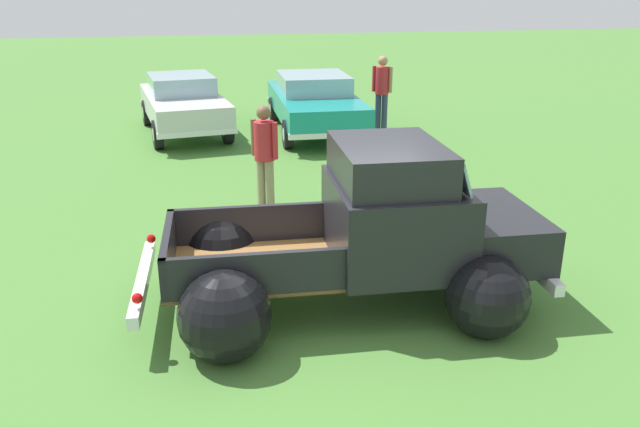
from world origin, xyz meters
name	(u,v)px	position (x,y,z in m)	size (l,w,h in m)	color
ground_plane	(339,302)	(0.00, 0.00, 0.00)	(80.00, 80.00, 0.00)	#477A33
vintage_pickup_truck	(372,242)	(0.39, -0.02, 0.76)	(4.70, 2.92, 1.96)	black
show_car_0	(183,102)	(-1.75, 9.49, 0.78)	(2.34, 4.43, 1.43)	black
show_car_1	(314,101)	(1.45, 8.97, 0.79)	(2.05, 4.72, 1.43)	black
spectator_0	(382,87)	(3.20, 9.00, 1.06)	(0.49, 0.47, 1.84)	navy
spectator_1	(265,151)	(-0.44, 3.50, 0.99)	(0.48, 0.48, 1.74)	gray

